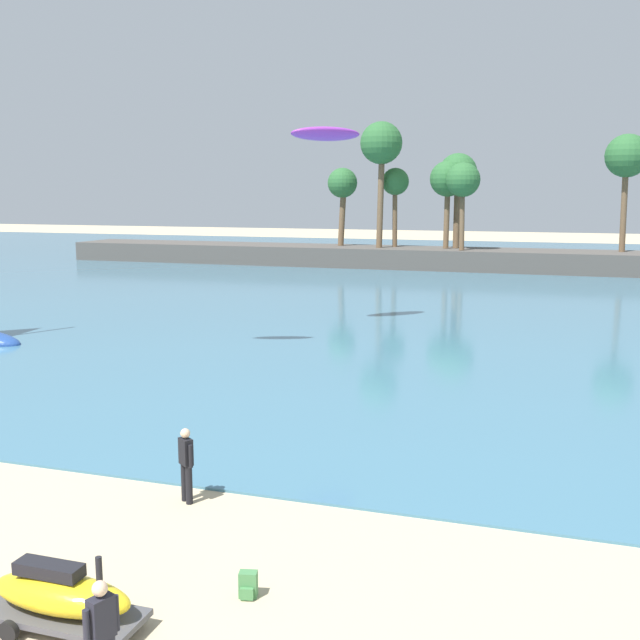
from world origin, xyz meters
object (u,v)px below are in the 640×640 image
watercraft_on_trailer (61,596)px  kite_aloft_drifting_left (326,134)px  person_at_waterline (186,463)px  backpack_by_trailer (248,585)px  person_rigging_by_gear (102,635)px

watercraft_on_trailer → kite_aloft_drifting_left: bearing=99.2°
person_at_waterline → backpack_by_trailer: bearing=-48.5°
watercraft_on_trailer → person_rigging_by_gear: size_ratio=1.56×
watercraft_on_trailer → person_at_waterline: size_ratio=1.56×
kite_aloft_drifting_left → watercraft_on_trailer: bearing=55.6°
person_rigging_by_gear → person_at_waterline: (-2.07, 6.20, 0.00)m
person_rigging_by_gear → person_at_waterline: size_ratio=1.00×
watercraft_on_trailer → kite_aloft_drifting_left: 28.36m
person_rigging_by_gear → backpack_by_trailer: person_rigging_by_gear is taller
backpack_by_trailer → watercraft_on_trailer: bearing=-143.8°
person_rigging_by_gear → backpack_by_trailer: size_ratio=3.78×
watercraft_on_trailer → person_at_waterline: 5.02m
person_rigging_by_gear → backpack_by_trailer: (0.79, 2.96, -0.69)m
person_at_waterline → backpack_by_trailer: 4.38m
watercraft_on_trailer → person_rigging_by_gear: bearing=-37.5°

